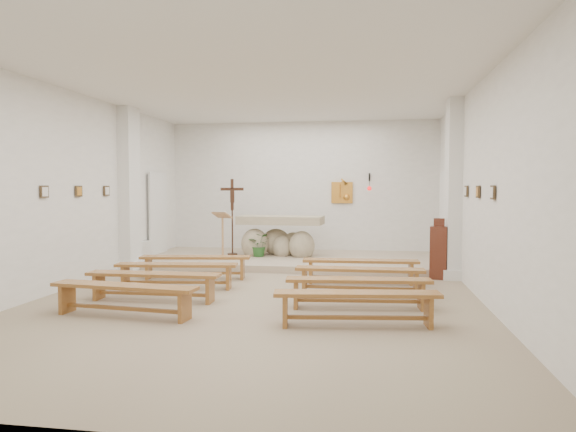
% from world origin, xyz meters
% --- Properties ---
extents(ground, '(7.00, 10.00, 0.00)m').
position_xyz_m(ground, '(0.00, 0.00, 0.00)').
color(ground, tan).
rests_on(ground, ground).
extents(wall_left, '(0.02, 10.00, 3.50)m').
position_xyz_m(wall_left, '(-3.49, 0.00, 1.75)').
color(wall_left, white).
rests_on(wall_left, ground).
extents(wall_right, '(0.02, 10.00, 3.50)m').
position_xyz_m(wall_right, '(3.49, 0.00, 1.75)').
color(wall_right, white).
rests_on(wall_right, ground).
extents(wall_back, '(7.00, 0.02, 3.50)m').
position_xyz_m(wall_back, '(0.00, 4.99, 1.75)').
color(wall_back, white).
rests_on(wall_back, ground).
extents(ceiling, '(7.00, 10.00, 0.02)m').
position_xyz_m(ceiling, '(0.00, 0.00, 3.49)').
color(ceiling, silver).
rests_on(ceiling, wall_back).
extents(sanctuary_platform, '(6.98, 3.00, 0.15)m').
position_xyz_m(sanctuary_platform, '(0.00, 3.50, 0.07)').
color(sanctuary_platform, '#B5A58B').
rests_on(sanctuary_platform, ground).
extents(pilaster_left, '(0.26, 0.55, 3.50)m').
position_xyz_m(pilaster_left, '(-3.37, 2.00, 1.75)').
color(pilaster_left, white).
rests_on(pilaster_left, ground).
extents(pilaster_right, '(0.26, 0.55, 3.50)m').
position_xyz_m(pilaster_right, '(3.37, 2.00, 1.75)').
color(pilaster_right, white).
rests_on(pilaster_right, ground).
extents(gold_wall_relief, '(0.55, 0.04, 0.55)m').
position_xyz_m(gold_wall_relief, '(1.05, 4.96, 1.65)').
color(gold_wall_relief, gold).
rests_on(gold_wall_relief, wall_back).
extents(sanctuary_lamp, '(0.11, 0.36, 0.44)m').
position_xyz_m(sanctuary_lamp, '(1.75, 4.71, 1.81)').
color(sanctuary_lamp, black).
rests_on(sanctuary_lamp, wall_back).
extents(station_frame_left_front, '(0.03, 0.20, 0.20)m').
position_xyz_m(station_frame_left_front, '(-3.47, -0.80, 1.72)').
color(station_frame_left_front, '#42311D').
rests_on(station_frame_left_front, wall_left).
extents(station_frame_left_mid, '(0.03, 0.20, 0.20)m').
position_xyz_m(station_frame_left_mid, '(-3.47, 0.20, 1.72)').
color(station_frame_left_mid, '#42311D').
rests_on(station_frame_left_mid, wall_left).
extents(station_frame_left_rear, '(0.03, 0.20, 0.20)m').
position_xyz_m(station_frame_left_rear, '(-3.47, 1.20, 1.72)').
color(station_frame_left_rear, '#42311D').
rests_on(station_frame_left_rear, wall_left).
extents(station_frame_right_front, '(0.03, 0.20, 0.20)m').
position_xyz_m(station_frame_right_front, '(3.47, -0.80, 1.72)').
color(station_frame_right_front, '#42311D').
rests_on(station_frame_right_front, wall_right).
extents(station_frame_right_mid, '(0.03, 0.20, 0.20)m').
position_xyz_m(station_frame_right_mid, '(3.47, 0.20, 1.72)').
color(station_frame_right_mid, '#42311D').
rests_on(station_frame_right_mid, wall_right).
extents(station_frame_right_rear, '(0.03, 0.20, 0.20)m').
position_xyz_m(station_frame_right_rear, '(3.47, 1.20, 1.72)').
color(station_frame_right_rear, '#42311D').
rests_on(station_frame_right_rear, wall_right).
extents(radiator_left, '(0.10, 0.85, 0.52)m').
position_xyz_m(radiator_left, '(-3.43, 2.70, 0.27)').
color(radiator_left, silver).
rests_on(radiator_left, ground).
extents(radiator_right, '(0.10, 0.85, 0.52)m').
position_xyz_m(radiator_right, '(3.43, 2.70, 0.27)').
color(radiator_right, silver).
rests_on(radiator_right, ground).
extents(altar, '(2.07, 0.96, 1.04)m').
position_xyz_m(altar, '(-0.37, 3.69, 0.55)').
color(altar, '#BDAE90').
rests_on(altar, sanctuary_platform).
extents(lectern, '(0.46, 0.42, 1.10)m').
position_xyz_m(lectern, '(-1.62, 3.08, 0.69)').
color(lectern, tan).
rests_on(lectern, sanctuary_platform).
extents(crucifix_stand, '(0.54, 0.24, 1.84)m').
position_xyz_m(crucifix_stand, '(-1.54, 3.66, 1.21)').
color(crucifix_stand, '#3A1F12').
rests_on(crucifix_stand, sanctuary_platform).
extents(potted_plant, '(0.51, 0.45, 0.56)m').
position_xyz_m(potted_plant, '(-0.80, 3.39, 0.43)').
color(potted_plant, '#265A24').
rests_on(potted_plant, sanctuary_platform).
extents(donation_pedestal, '(0.38, 0.38, 1.19)m').
position_xyz_m(donation_pedestal, '(3.10, 1.90, 0.52)').
color(donation_pedestal, '#502317').
rests_on(donation_pedestal, ground).
extents(bench_left_front, '(2.16, 0.63, 0.45)m').
position_xyz_m(bench_left_front, '(-1.60, 1.13, 0.34)').
color(bench_left_front, '#935C2A').
rests_on(bench_left_front, ground).
extents(bench_right_front, '(2.14, 0.45, 0.45)m').
position_xyz_m(bench_right_front, '(1.60, 1.13, 0.34)').
color(bench_right_front, '#935C2A').
rests_on(bench_right_front, ground).
extents(bench_left_second, '(2.16, 0.59, 0.45)m').
position_xyz_m(bench_left_second, '(-1.60, 0.14, 0.34)').
color(bench_left_second, '#935C2A').
rests_on(bench_left_second, ground).
extents(bench_right_second, '(2.13, 0.36, 0.45)m').
position_xyz_m(bench_right_second, '(1.60, 0.14, 0.34)').
color(bench_right_second, '#935C2A').
rests_on(bench_right_second, ground).
extents(bench_left_third, '(2.13, 0.36, 0.45)m').
position_xyz_m(bench_left_third, '(-1.60, -0.85, 0.34)').
color(bench_left_third, '#935C2A').
rests_on(bench_left_third, ground).
extents(bench_right_third, '(2.15, 0.53, 0.45)m').
position_xyz_m(bench_right_third, '(1.60, -0.85, 0.34)').
color(bench_right_third, '#935C2A').
rests_on(bench_right_third, ground).
extents(bench_left_fourth, '(2.15, 0.56, 0.45)m').
position_xyz_m(bench_left_fourth, '(-1.60, -1.84, 0.34)').
color(bench_left_fourth, '#935C2A').
rests_on(bench_left_fourth, ground).
extents(bench_right_fourth, '(2.16, 0.60, 0.45)m').
position_xyz_m(bench_right_fourth, '(1.60, -1.84, 0.34)').
color(bench_right_fourth, '#935C2A').
rests_on(bench_right_fourth, ground).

